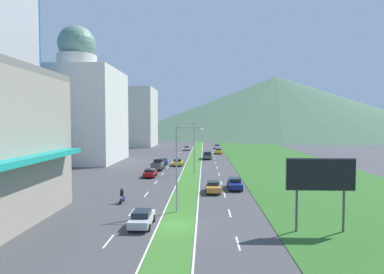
{
  "coord_description": "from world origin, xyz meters",
  "views": [
    {
      "loc": [
        2.48,
        -27.93,
        9.42
      ],
      "look_at": [
        -0.43,
        44.79,
        5.96
      ],
      "focal_mm": 29.33,
      "sensor_mm": 36.0,
      "label": 1
    }
  ],
  "objects": [
    {
      "name": "lane_dash_right_7",
      "position": [
        5.1,
        36.46,
        0.01
      ],
      "size": [
        0.16,
        2.8,
        0.01
      ],
      "primitive_type": "cube",
      "color": "silver",
      "rests_on": "ground_plane"
    },
    {
      "name": "lane_dash_left_12",
      "position": [
        -5.1,
        76.78,
        0.01
      ],
      "size": [
        0.16,
        2.8,
        0.01
      ],
      "primitive_type": "cube",
      "color": "silver",
      "rests_on": "ground_plane"
    },
    {
      "name": "car_7",
      "position": [
        6.77,
        16.08,
        0.78
      ],
      "size": [
        1.95,
        4.55,
        1.53
      ],
      "rotation": [
        0.0,
        0.0,
        -1.57
      ],
      "color": "navy",
      "rests_on": "ground_plane"
    },
    {
      "name": "pickup_truck_0",
      "position": [
        3.21,
        51.59,
        0.98
      ],
      "size": [
        2.18,
        5.4,
        2.0
      ],
      "rotation": [
        0.0,
        0.0,
        -1.57
      ],
      "color": "#515459",
      "rests_on": "ground_plane"
    },
    {
      "name": "lane_dash_right_3",
      "position": [
        5.1,
        4.2,
        0.01
      ],
      "size": [
        0.16,
        2.8,
        0.01
      ],
      "primitive_type": "cube",
      "color": "silver",
      "rests_on": "ground_plane"
    },
    {
      "name": "lane_dash_right_13",
      "position": [
        5.1,
        84.85,
        0.01
      ],
      "size": [
        0.16,
        2.8,
        0.01
      ],
      "primitive_type": "cube",
      "color": "silver",
      "rests_on": "ground_plane"
    },
    {
      "name": "lane_dash_right_2",
      "position": [
        5.1,
        -3.87,
        0.01
      ],
      "size": [
        0.16,
        2.8,
        0.01
      ],
      "primitive_type": "cube",
      "color": "silver",
      "rests_on": "ground_plane"
    },
    {
      "name": "car_6",
      "position": [
        3.62,
        13.73,
        0.76
      ],
      "size": [
        1.96,
        4.06,
        1.48
      ],
      "rotation": [
        0.0,
        0.0,
        -1.57
      ],
      "color": "#C6842D",
      "rests_on": "ground_plane"
    },
    {
      "name": "car_4",
      "position": [
        6.88,
        82.78,
        0.76
      ],
      "size": [
        2.04,
        4.14,
        1.49
      ],
      "rotation": [
        0.0,
        0.0,
        -1.57
      ],
      "color": "silver",
      "rests_on": "ground_plane"
    },
    {
      "name": "lane_dash_left_13",
      "position": [
        -5.1,
        84.85,
        0.01
      ],
      "size": [
        0.16,
        2.8,
        0.01
      ],
      "primitive_type": "cube",
      "color": "silver",
      "rests_on": "ground_plane"
    },
    {
      "name": "pickup_truck_1",
      "position": [
        -6.76,
        33.79,
        0.98
      ],
      "size": [
        2.18,
        5.4,
        2.0
      ],
      "rotation": [
        0.0,
        0.0,
        1.57
      ],
      "color": "#515459",
      "rests_on": "ground_plane"
    },
    {
      "name": "lane_dash_right_4",
      "position": [
        5.1,
        12.26,
        0.01
      ],
      "size": [
        0.16,
        2.8,
        0.01
      ],
      "primitive_type": "cube",
      "color": "silver",
      "rests_on": "ground_plane"
    },
    {
      "name": "lane_dash_right_8",
      "position": [
        5.1,
        44.52,
        0.01
      ],
      "size": [
        0.16,
        2.8,
        0.01
      ],
      "primitive_type": "cube",
      "color": "silver",
      "rests_on": "ground_plane"
    },
    {
      "name": "ground_plane",
      "position": [
        0.0,
        0.0,
        0.0
      ],
      "size": [
        600.0,
        600.0,
        0.0
      ],
      "primitive_type": "plane",
      "color": "#424244"
    },
    {
      "name": "lane_dash_left_9",
      "position": [
        -5.1,
        52.59,
        0.01
      ],
      "size": [
        0.16,
        2.8,
        0.01
      ],
      "primitive_type": "cube",
      "color": "silver",
      "rests_on": "ground_plane"
    },
    {
      "name": "lane_dash_left_10",
      "position": [
        -5.1,
        60.65,
        0.01
      ],
      "size": [
        0.16,
        2.8,
        0.01
      ],
      "primitive_type": "cube",
      "color": "silver",
      "rests_on": "ground_plane"
    },
    {
      "name": "lane_dash_left_8",
      "position": [
        -5.1,
        44.52,
        0.01
      ],
      "size": [
        0.16,
        2.8,
        0.01
      ],
      "primitive_type": "cube",
      "color": "silver",
      "rests_on": "ground_plane"
    },
    {
      "name": "billboard_roadside",
      "position": [
        12.36,
        -1.15,
        4.74
      ],
      "size": [
        5.85,
        0.28,
        6.37
      ],
      "color": "#4C4C51",
      "rests_on": "ground_plane"
    },
    {
      "name": "hill_far_center",
      "position": [
        28.11,
        277.25,
        11.07
      ],
      "size": [
        221.47,
        221.47,
        22.13
      ],
      "primitive_type": "cone",
      "color": "#516B56",
      "rests_on": "ground_plane"
    },
    {
      "name": "lane_dash_left_11",
      "position": [
        -5.1,
        68.72,
        0.01
      ],
      "size": [
        0.16,
        2.8,
        0.01
      ],
      "primitive_type": "cube",
      "color": "silver",
      "rests_on": "ground_plane"
    },
    {
      "name": "lane_dash_left_7",
      "position": [
        -5.1,
        36.46,
        0.01
      ],
      "size": [
        0.16,
        2.8,
        0.01
      ],
      "primitive_type": "cube",
      "color": "silver",
      "rests_on": "ground_plane"
    },
    {
      "name": "edge_line_median_left",
      "position": [
        -1.75,
        60.0,
        0.01
      ],
      "size": [
        0.16,
        240.0,
        0.01
      ],
      "primitive_type": "cube",
      "color": "silver",
      "rests_on": "ground_plane"
    },
    {
      "name": "street_lamp_near",
      "position": [
        -0.08,
        4.26,
        5.2
      ],
      "size": [
        2.89,
        0.37,
        9.02
      ],
      "color": "#99999E",
      "rests_on": "ground_plane"
    },
    {
      "name": "car_1",
      "position": [
        6.67,
        65.01,
        0.76
      ],
      "size": [
        1.88,
        4.33,
        1.48
      ],
      "rotation": [
        0.0,
        0.0,
        -1.57
      ],
      "color": "yellow",
      "rests_on": "ground_plane"
    },
    {
      "name": "grass_median",
      "position": [
        0.0,
        60.0,
        0.03
      ],
      "size": [
        3.2,
        240.0,
        0.06
      ],
      "primitive_type": "cube",
      "color": "#387028",
      "rests_on": "ground_plane"
    },
    {
      "name": "lane_dash_left_4",
      "position": [
        -5.1,
        12.26,
        0.01
      ],
      "size": [
        0.16,
        2.8,
        0.01
      ],
      "primitive_type": "cube",
      "color": "silver",
      "rests_on": "ground_plane"
    },
    {
      "name": "midrise_colored",
      "position": [
        -26.15,
        94.38,
        11.27
      ],
      "size": [
        17.95,
        17.95,
        22.54
      ],
      "primitive_type": "cube",
      "color": "beige",
      "rests_on": "ground_plane"
    },
    {
      "name": "domed_building",
      "position": [
        -27.68,
        45.75,
        12.46
      ],
      "size": [
        19.4,
        19.4,
        32.11
      ],
      "color": "silver",
      "rests_on": "ground_plane"
    },
    {
      "name": "lane_dash_left_5",
      "position": [
        -5.1,
        20.33,
        0.01
      ],
      "size": [
        0.16,
        2.8,
        0.01
      ],
      "primitive_type": "cube",
      "color": "silver",
      "rests_on": "ground_plane"
    },
    {
      "name": "lane_dash_right_12",
      "position": [
        5.1,
        76.78,
        0.01
      ],
      "size": [
        0.16,
        2.8,
        0.01
      ],
      "primitive_type": "cube",
      "color": "silver",
      "rests_on": "ground_plane"
    },
    {
      "name": "car_0",
      "position": [
        -3.16,
        -0.19,
        0.75
      ],
      "size": [
        1.92,
        4.23,
        1.47
      ],
      "rotation": [
        0.0,
        0.0,
        1.57
      ],
      "color": "#B2B2B7",
      "rests_on": "ground_plane"
    },
    {
      "name": "lane_dash_left_2",
      "position": [
        -5.1,
        -3.87,
        0.01
      ],
      "size": [
        0.16,
        2.8,
        0.01
      ],
      "primitive_type": "cube",
      "color": "silver",
      "rests_on": "ground_plane"
    },
    {
      "name": "hill_far_right",
      "position": [
        58.49,
        220.34,
        22.43
      ],
      "size": [
        235.85,
        235.85,
        44.85
      ],
      "primitive_type": "cone",
      "color": "#47664C",
      "rests_on": "ground_plane"
    },
    {
      "name": "grass_verge_right",
      "position": [
        20.6,
        60.0,
        0.03
      ],
      "size": [
        24.0,
        240.0,
        0.06
      ],
      "primitive_type": "cube",
      "color": "#2D6023",
      "rests_on": "ground_plane"
    },
    {
      "name": "lane_dash_right_5",
      "position": [
        5.1,
        20.33,
        0.01
      ],
      "size": [
        0.16,
        2.8,
        0.01
      ],
      "primitive_type": "cube",
      "color": "silver",
      "rests_on": "ground_plane"
    },
    {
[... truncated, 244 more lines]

